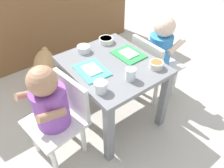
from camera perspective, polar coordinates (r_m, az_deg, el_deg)
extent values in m
plane|color=#B2ADA3|center=(1.59, 0.00, -8.03)|extent=(7.00, 7.00, 0.00)
cube|color=brown|center=(2.15, -19.24, 19.25)|extent=(1.75, 0.37, 0.97)
cube|color=slate|center=(1.29, 0.00, 4.87)|extent=(0.49, 0.56, 0.03)
cube|color=slate|center=(1.21, -0.80, -12.99)|extent=(0.04, 0.04, 0.42)
cube|color=slate|center=(1.42, 13.09, -4.21)|extent=(0.04, 0.04, 0.42)
cube|color=slate|center=(1.52, -12.21, -0.64)|extent=(0.04, 0.04, 0.42)
cube|color=slate|center=(1.69, 0.56, 5.15)|extent=(0.04, 0.04, 0.42)
cube|color=silver|center=(1.25, -14.42, -9.60)|extent=(0.31, 0.31, 0.02)
cube|color=silver|center=(1.20, -10.34, -2.79)|extent=(0.06, 0.27, 0.22)
cylinder|color=purple|center=(1.16, -15.39, -5.74)|extent=(0.18, 0.18, 0.22)
sphere|color=#A87A5B|center=(1.04, -17.50, 0.75)|extent=(0.14, 0.14, 0.14)
cylinder|color=silver|center=(1.39, -19.33, -12.86)|extent=(0.03, 0.03, 0.25)
cylinder|color=silver|center=(1.27, -14.67, -18.32)|extent=(0.03, 0.03, 0.25)
cylinder|color=silver|center=(1.43, -12.49, -8.70)|extent=(0.03, 0.03, 0.25)
cylinder|color=silver|center=(1.32, -7.36, -13.47)|extent=(0.03, 0.03, 0.25)
cylinder|color=#A87A5B|center=(1.18, -20.41, -2.49)|extent=(0.15, 0.06, 0.09)
cylinder|color=#A87A5B|center=(1.04, -15.21, -7.76)|extent=(0.15, 0.06, 0.09)
cube|color=silver|center=(1.64, 11.61, 4.77)|extent=(0.28, 0.28, 0.02)
cube|color=silver|center=(1.49, 8.83, 6.78)|extent=(0.03, 0.27, 0.22)
cylinder|color=#388CD8|center=(1.57, 12.19, 8.39)|extent=(0.15, 0.15, 0.23)
sphere|color=beige|center=(1.49, 13.41, 14.19)|extent=(0.14, 0.14, 0.14)
cylinder|color=silver|center=(1.73, 15.68, 0.79)|extent=(0.03, 0.03, 0.25)
cylinder|color=silver|center=(1.83, 10.93, 3.96)|extent=(0.03, 0.03, 0.25)
cylinder|color=silver|center=(1.61, 11.15, -1.99)|extent=(0.03, 0.03, 0.25)
cylinder|color=silver|center=(1.71, 6.31, 1.56)|extent=(0.03, 0.03, 0.25)
cylinder|color=beige|center=(1.53, 16.15, 9.28)|extent=(0.15, 0.04, 0.09)
cylinder|color=beige|center=(1.62, 11.37, 11.96)|extent=(0.15, 0.04, 0.09)
ellipsoid|color=tan|center=(1.72, -16.88, 4.57)|extent=(0.29, 0.37, 0.19)
sphere|color=tan|center=(1.54, -17.55, 1.92)|extent=(0.13, 0.13, 0.13)
sphere|color=black|center=(1.51, -17.61, 0.74)|extent=(0.06, 0.06, 0.06)
torus|color=green|center=(1.58, -17.38, 2.30)|extent=(0.11, 0.08, 0.11)
sphere|color=tan|center=(1.83, -16.87, 8.35)|extent=(0.05, 0.05, 0.05)
cylinder|color=tan|center=(1.75, -17.60, -1.40)|extent=(0.04, 0.04, 0.14)
cylinder|color=tan|center=(1.74, -14.55, -1.06)|extent=(0.04, 0.04, 0.14)
cylinder|color=tan|center=(1.89, -17.28, 2.22)|extent=(0.04, 0.04, 0.14)
cylinder|color=tan|center=(1.88, -14.46, 2.57)|extent=(0.04, 0.04, 0.14)
cube|color=#4CC6BC|center=(1.23, -5.21, 3.48)|extent=(0.16, 0.20, 0.01)
cube|color=white|center=(1.22, -5.23, 3.78)|extent=(0.09, 0.11, 0.01)
cube|color=green|center=(1.36, 4.24, 7.59)|extent=(0.15, 0.19, 0.01)
cube|color=white|center=(1.36, 4.26, 7.88)|extent=(0.08, 0.10, 0.01)
cylinder|color=white|center=(1.08, -2.93, -0.70)|extent=(0.07, 0.07, 0.06)
cylinder|color=silver|center=(1.09, -2.91, -1.36)|extent=(0.06, 0.06, 0.02)
cylinder|color=white|center=(1.15, 4.76, 2.54)|extent=(0.06, 0.06, 0.07)
cylinder|color=silver|center=(1.16, 4.73, 2.12)|extent=(0.05, 0.05, 0.04)
cylinder|color=silver|center=(1.27, 11.27, 4.87)|extent=(0.08, 0.08, 0.04)
cylinder|color=#B26633|center=(1.26, 11.36, 5.45)|extent=(0.07, 0.07, 0.01)
cylinder|color=white|center=(1.39, -7.29, 8.93)|extent=(0.08, 0.08, 0.04)
cylinder|color=#B26633|center=(1.38, -7.35, 9.50)|extent=(0.07, 0.07, 0.01)
cylinder|color=white|center=(1.48, -1.53, 11.18)|extent=(0.09, 0.09, 0.03)
cylinder|color=gold|center=(1.47, -1.54, 11.63)|extent=(0.08, 0.08, 0.01)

